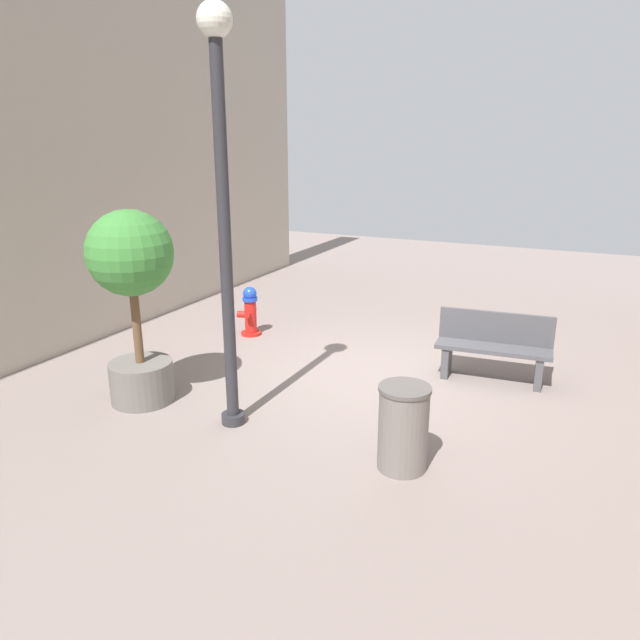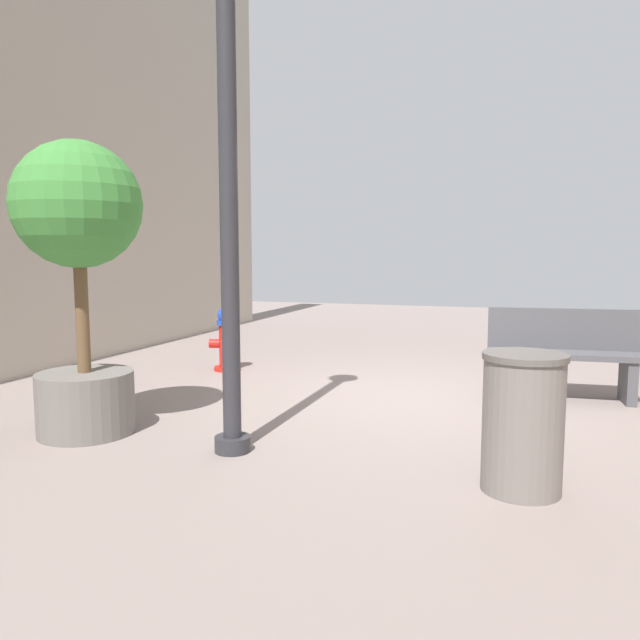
% 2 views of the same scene
% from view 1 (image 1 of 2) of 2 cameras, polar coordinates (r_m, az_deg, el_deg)
% --- Properties ---
extents(ground_plane, '(23.40, 23.40, 0.00)m').
position_cam_1_polar(ground_plane, '(8.62, 5.03, -5.16)').
color(ground_plane, gray).
extents(fire_hydrant, '(0.41, 0.43, 0.85)m').
position_cam_1_polar(fire_hydrant, '(10.20, -6.75, 0.87)').
color(fire_hydrant, red).
rests_on(fire_hydrant, ground_plane).
extents(bench_near, '(1.58, 0.57, 0.95)m').
position_cam_1_polar(bench_near, '(8.58, 16.37, -2.42)').
color(bench_near, '#4C4C51').
rests_on(bench_near, ground_plane).
extents(planter_tree, '(1.05, 1.05, 2.46)m').
position_cam_1_polar(planter_tree, '(7.59, -17.58, 3.31)').
color(planter_tree, slate).
rests_on(planter_tree, ground_plane).
extents(street_lamp, '(0.36, 0.36, 4.55)m').
position_cam_1_polar(street_lamp, '(6.50, -9.39, 12.71)').
color(street_lamp, '#2D2D33').
rests_on(street_lamp, ground_plane).
extents(trash_bin, '(0.53, 0.53, 0.90)m').
position_cam_1_polar(trash_bin, '(6.14, 8.01, -10.22)').
color(trash_bin, slate).
rests_on(trash_bin, ground_plane).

